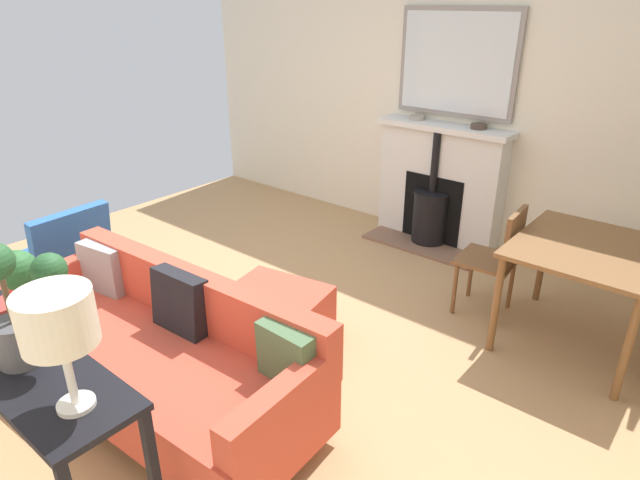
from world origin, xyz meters
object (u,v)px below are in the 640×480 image
Objects in this scene: console_table at (11,362)px; dining_table at (587,259)px; fireplace at (438,190)px; sofa at (160,353)px; table_lamp_far_end at (57,322)px; potted_plant at (8,293)px; armchair_accent at (64,250)px; ottoman at (273,312)px; mantel_bowl_far at (479,126)px; dining_chair_near_fireplace at (499,254)px; mantel_bowl_near at (417,117)px.

console_table is 1.68× the size of dining_table.
fireplace reaches higher than dining_table.
sofa is 1.27× the size of console_table.
potted_plant is (-0.01, -0.44, -0.05)m from table_lamp_far_end.
armchair_accent is at bearing -29.17° from fireplace.
ottoman is 1.67m from console_table.
mantel_bowl_far reaches higher than fireplace.
fireplace is 1.69× the size of ottoman.
potted_plant is at bearing 13.89° from sofa.
sofa is at bearing -140.02° from table_lamp_far_end.
armchair_accent is at bearing -68.78° from ottoman.
potted_plant reaches higher than table_lamp_far_end.
console_table reaches higher than sofa.
mantel_bowl_far is 3.91m from table_lamp_far_end.
ottoman is at bearing -7.98° from mantel_bowl_far.
potted_plant is 0.71× the size of dining_chair_near_fireplace.
console_table is at bearing -87.50° from potted_plant.
table_lamp_far_end is at bearing 12.29° from mantel_bowl_near.
table_lamp_far_end reaches higher than mantel_bowl_far.
mantel_bowl_far is 0.15× the size of dining_table.
potted_plant reaches higher than sofa.
console_table is (3.90, 0.23, -0.47)m from mantel_bowl_near.
dining_table is at bearing 51.85° from mantel_bowl_far.
console_table is at bearing -2.53° from ottoman.
table_lamp_far_end is 0.50× the size of dining_table.
mantel_bowl_far is at bearing -128.15° from dining_table.
mantel_bowl_near is (-0.04, -0.31, 0.65)m from fireplace.
table_lamp_far_end is at bearing 8.01° from fireplace.
ottoman is 1.73m from armchair_accent.
potted_plant is 3.10m from dining_chair_near_fireplace.
dining_table is (-2.90, 1.05, -0.52)m from table_lamp_far_end.
potted_plant reaches higher than mantel_bowl_near.
mantel_bowl_near is at bearing -172.61° from ottoman.
mantel_bowl_near is 3.94m from console_table.
fireplace is 8.74× the size of mantel_bowl_near.
dining_table is 1.15× the size of dining_chair_near_fireplace.
armchair_accent is (-0.23, -1.53, 0.11)m from sofa.
dining_chair_near_fireplace is (-1.31, 1.02, 0.27)m from ottoman.
mantel_bowl_near reaches higher than console_table.
mantel_bowl_far reaches higher than sofa.
mantel_bowl_far is 3.95m from console_table.
dining_table is (-1.92, 3.21, 0.20)m from armchair_accent.
mantel_bowl_far is 3.58m from armchair_accent.
console_table is (0.75, 0.00, 0.37)m from sofa.
table_lamp_far_end is (0.97, 2.16, 0.73)m from armchair_accent.
fireplace is 2.12× the size of potted_plant.
dining_table is (-2.90, 1.67, -0.06)m from console_table.
ottoman is (2.30, 0.30, -0.94)m from mantel_bowl_near.
ottoman is 0.89× the size of dining_chair_near_fireplace.
fireplace is at bearing 178.49° from sofa.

